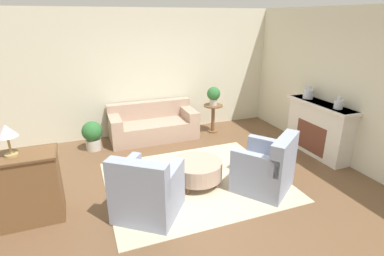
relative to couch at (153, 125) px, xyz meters
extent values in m
plane|color=brown|center=(0.18, -2.16, -0.29)|extent=(16.00, 16.00, 0.00)
cube|color=beige|center=(0.18, 0.49, 1.11)|extent=(9.17, 0.12, 2.80)
cube|color=beige|center=(3.11, -2.16, 1.11)|extent=(0.12, 9.74, 2.80)
cube|color=beige|center=(0.18, -2.16, -0.29)|extent=(2.90, 2.43, 0.01)
cube|color=tan|center=(0.00, -0.05, -0.09)|extent=(1.92, 0.85, 0.40)
cube|color=tan|center=(0.00, 0.27, 0.30)|extent=(1.92, 0.20, 0.39)
cube|color=tan|center=(-0.84, -0.07, 0.22)|extent=(0.24, 0.81, 0.21)
cube|color=tan|center=(0.84, -0.07, 0.22)|extent=(0.24, 0.81, 0.21)
cube|color=brown|center=(0.00, -0.44, -0.26)|extent=(1.73, 0.05, 0.06)
cube|color=#8E99B2|center=(-0.74, -2.74, -0.06)|extent=(1.12, 1.12, 0.45)
cube|color=#8E99B2|center=(-0.92, -2.98, 0.41)|extent=(0.77, 0.64, 0.48)
cube|color=#8E99B2|center=(-0.46, -2.92, 0.30)|extent=(0.56, 0.69, 0.27)
cube|color=#8E99B2|center=(-1.00, -2.52, 0.30)|extent=(0.56, 0.69, 0.27)
cube|color=brown|center=(-0.52, -2.44, -0.25)|extent=(0.61, 0.47, 0.06)
cube|color=#8E99B2|center=(1.11, -2.74, -0.06)|extent=(1.12, 1.12, 0.45)
cube|color=#8E99B2|center=(1.29, -2.98, 0.41)|extent=(0.77, 0.64, 0.48)
cube|color=#8E99B2|center=(1.37, -2.52, 0.30)|extent=(0.56, 0.69, 0.27)
cube|color=#8E99B2|center=(0.83, -2.92, 0.30)|extent=(0.56, 0.69, 0.27)
cube|color=brown|center=(0.89, -2.44, -0.25)|extent=(0.61, 0.47, 0.06)
cylinder|color=tan|center=(0.18, -2.24, -0.03)|extent=(0.83, 0.83, 0.27)
cylinder|color=brown|center=(-0.07, -2.49, -0.22)|extent=(0.05, 0.05, 0.12)
cylinder|color=brown|center=(0.43, -2.49, -0.22)|extent=(0.05, 0.05, 0.12)
cylinder|color=brown|center=(-0.07, -1.99, -0.22)|extent=(0.05, 0.05, 0.12)
cylinder|color=brown|center=(0.43, -1.99, -0.22)|extent=(0.05, 0.05, 0.12)
cylinder|color=brown|center=(1.43, -0.14, 0.36)|extent=(0.44, 0.44, 0.03)
cylinder|color=brown|center=(1.43, -0.14, 0.02)|extent=(0.08, 0.08, 0.64)
cylinder|color=brown|center=(1.43, -0.14, -0.28)|extent=(0.24, 0.24, 0.03)
cube|color=silver|center=(2.87, -1.99, 0.23)|extent=(0.36, 1.42, 1.05)
cube|color=brown|center=(2.70, -1.99, 0.07)|extent=(0.02, 0.78, 0.58)
cube|color=silver|center=(2.85, -1.99, 0.73)|extent=(0.44, 1.52, 0.05)
cube|color=brown|center=(-2.35, -2.30, 0.19)|extent=(1.00, 0.47, 0.97)
cube|color=brown|center=(-2.35, -2.30, 0.66)|extent=(1.04, 0.51, 0.03)
cylinder|color=silver|center=(2.85, -1.60, 0.85)|extent=(0.20, 0.20, 0.19)
cylinder|color=silver|center=(2.85, -1.60, 0.98)|extent=(0.09, 0.09, 0.07)
cylinder|color=silver|center=(2.85, -2.38, 0.84)|extent=(0.16, 0.16, 0.16)
cylinder|color=silver|center=(2.85, -2.38, 0.95)|extent=(0.07, 0.07, 0.06)
cylinder|color=beige|center=(1.43, -0.14, 0.44)|extent=(0.17, 0.17, 0.14)
sphere|color=#2D6B33|center=(1.43, -0.14, 0.64)|extent=(0.31, 0.31, 0.31)
cylinder|color=beige|center=(-1.32, -0.19, -0.18)|extent=(0.30, 0.30, 0.23)
sphere|color=#2D6B33|center=(-1.32, -0.19, 0.11)|extent=(0.41, 0.41, 0.41)
cylinder|color=tan|center=(-2.35, -2.30, 0.69)|extent=(0.16, 0.16, 0.03)
cylinder|color=tan|center=(-2.35, -2.30, 0.82)|extent=(0.03, 0.03, 0.23)
cone|color=silver|center=(-2.35, -2.30, 1.02)|extent=(0.26, 0.26, 0.16)
camera|label=1|loc=(-1.45, -6.27, 2.32)|focal=28.00mm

